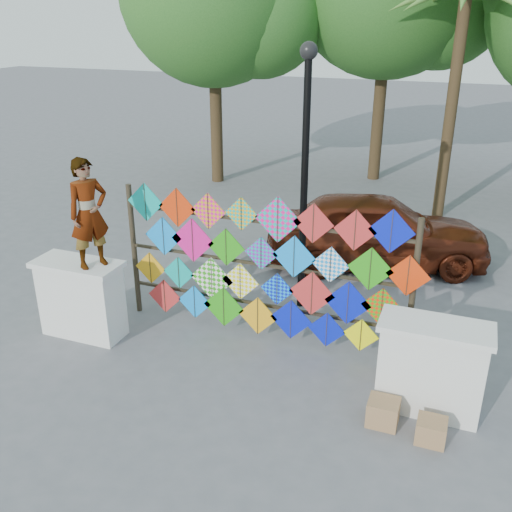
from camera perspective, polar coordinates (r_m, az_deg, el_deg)
name	(u,v)px	position (r m, az deg, el deg)	size (l,w,h in m)	color
ground	(243,360)	(8.79, -1.31, -10.33)	(80.00, 80.00, 0.00)	slate
parapet_left	(81,298)	(9.54, -17.06, -4.04)	(1.40, 0.65, 1.28)	white
parapet_right	(431,367)	(7.80, 17.09, -10.56)	(1.40, 0.65, 1.28)	white
kite_rack	(265,269)	(8.76, 0.91, -1.29)	(4.95, 0.24, 2.41)	#2F271A
palm_tree	(465,8)	(14.79, 20.13, 22.30)	(3.62, 3.62, 5.83)	#46331E
vendor_woman	(89,214)	(8.79, -16.39, 4.10)	(0.61, 0.40, 1.67)	#99999E
sedan	(377,230)	(11.90, 11.96, 2.57)	(1.80, 4.47, 1.52)	#541D0E
lamppost	(305,158)	(9.37, 4.94, 9.78)	(0.28, 0.28, 4.46)	black
cardboard_box_near	(383,412)	(7.68, 12.59, -15.00)	(0.39, 0.35, 0.35)	#9E6D4C
cardboard_box_far	(431,431)	(7.58, 17.10, -16.36)	(0.36, 0.33, 0.30)	#9E6D4C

